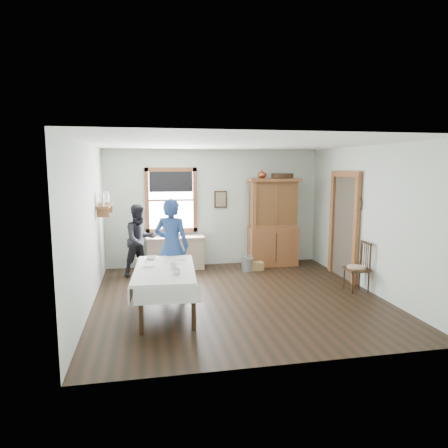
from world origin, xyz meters
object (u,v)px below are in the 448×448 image
(dining_table, at_px, (165,290))
(figure_dark, at_px, (140,243))
(spindle_chair, at_px, (357,267))
(china_hutch, at_px, (273,222))
(wicker_basket, at_px, (256,266))
(pail, at_px, (248,264))
(woman_blue, at_px, (172,250))
(work_counter, at_px, (175,253))

(dining_table, height_order, figure_dark, figure_dark)
(spindle_chair, relative_size, figure_dark, 0.66)
(china_hutch, xyz_separation_m, wicker_basket, (-0.51, -0.41, -0.93))
(dining_table, bearing_deg, spindle_chair, 6.93)
(china_hutch, xyz_separation_m, dining_table, (-2.65, -2.67, -0.66))
(pail, bearing_deg, china_hutch, 29.67)
(wicker_basket, relative_size, figure_dark, 0.22)
(dining_table, relative_size, spindle_chair, 1.94)
(china_hutch, xyz_separation_m, woman_blue, (-2.47, -1.67, -0.21))
(spindle_chair, height_order, wicker_basket, spindle_chair)
(dining_table, bearing_deg, figure_dark, 99.72)
(woman_blue, bearing_deg, wicker_basket, -124.52)
(spindle_chair, relative_size, woman_blue, 0.58)
(work_counter, height_order, woman_blue, woman_blue)
(work_counter, relative_size, china_hutch, 0.64)
(china_hutch, relative_size, wicker_basket, 6.65)
(pail, height_order, figure_dark, figure_dark)
(figure_dark, bearing_deg, spindle_chair, -55.46)
(pail, distance_m, figure_dark, 2.41)
(work_counter, xyz_separation_m, figure_dark, (-0.77, -0.37, 0.33))
(dining_table, xyz_separation_m, woman_blue, (0.18, 1.01, 0.45))
(wicker_basket, bearing_deg, china_hutch, 38.43)
(dining_table, bearing_deg, wicker_basket, 46.67)
(work_counter, xyz_separation_m, woman_blue, (-0.19, -1.72, 0.44))
(work_counter, bearing_deg, spindle_chair, -36.38)
(wicker_basket, relative_size, woman_blue, 0.19)
(pail, bearing_deg, dining_table, -130.49)
(wicker_basket, bearing_deg, dining_table, -133.33)
(work_counter, relative_size, spindle_chair, 1.39)
(work_counter, bearing_deg, china_hutch, -2.01)
(pail, distance_m, wicker_basket, 0.21)
(work_counter, xyz_separation_m, spindle_chair, (3.19, -2.30, 0.10))
(work_counter, height_order, china_hutch, china_hutch)
(china_hutch, height_order, wicker_basket, china_hutch)
(china_hutch, bearing_deg, spindle_chair, -65.52)
(dining_table, relative_size, figure_dark, 1.29)
(work_counter, distance_m, china_hutch, 2.38)
(pail, distance_m, woman_blue, 2.26)
(china_hutch, distance_m, dining_table, 3.82)
(dining_table, bearing_deg, woman_blue, 79.87)
(work_counter, distance_m, pail, 1.65)
(pail, height_order, wicker_basket, pail)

